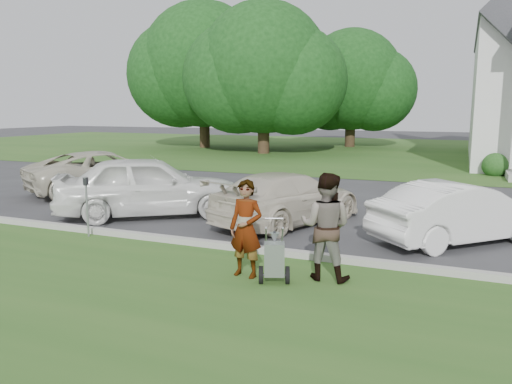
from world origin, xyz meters
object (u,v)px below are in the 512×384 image
Objects in this scene: car_d at (460,212)px; person_left at (246,229)px; tree_left at (263,74)px; car_c at (288,198)px; parking_meter_near at (87,199)px; tree_far at (203,71)px; car_a at (106,172)px; striping_cart at (274,260)px; person_right at (326,227)px; tree_back at (351,85)px; car_b at (149,186)px.

person_left is at bearing 94.02° from car_d.
tree_left is 2.33× the size of car_c.
person_left is 4.58m from parking_meter_near.
tree_left is 6.73m from tree_far.
car_c is at bearing 40.80° from car_d.
person_left is (8.81, -22.83, -4.26)m from tree_left.
striping_cart is at bearing 173.28° from car_a.
person_right is 5.79m from parking_meter_near.
person_left is at bearing -60.18° from tree_far.
tree_far is at bearing -153.44° from tree_back.
person_left reaches higher than parking_meter_near.
tree_far is 2.55× the size of car_c.
tree_back is at bearing -28.01° from car_d.
tree_far is 27.23m from parking_meter_near.
car_d is at bearing 34.09° from striping_cart.
parking_meter_near reaches higher than car_c.
tree_back reaches higher than car_b.
person_left is (-0.58, 0.14, 0.44)m from striping_cart.
person_left reaches higher than car_c.
striping_cart is 0.24× the size of car_c.
tree_left is at bearing -66.30° from person_right.
person_right is at bearing 177.73° from car_a.
person_left is (4.81, -30.83, -3.88)m from tree_back.
car_c is at bearing 85.15° from striping_cart.
tree_far is 21.25m from car_a.
car_a is at bearing 122.60° from striping_cart.
car_a is at bearing -32.50° from person_right.
car_c is (7.45, -2.08, -0.07)m from car_a.
person_right is 6.61m from car_b.
tree_back is at bearing 104.31° from person_left.
car_c is at bearing -56.85° from tree_far.
car_d is at bearing -57.21° from tree_left.
tree_left is 2.02× the size of car_a.
car_a is at bearing 5.02° from car_c.
tree_far is at bearing -10.20° from car_b.
tree_far is 10.58× the size of striping_cart.
parking_meter_near is at bearing 64.61° from car_d.
car_b is (-4.48, 3.61, -0.01)m from person_left.
person_left is at bearing 16.55° from person_right.
tree_back is 31.45m from person_left.
car_b is at bearing 29.51° from car_c.
car_b is (-5.78, 3.21, -0.08)m from person_right.
parking_meter_near is (-5.02, 1.25, 0.47)m from striping_cart.
person_right is at bearing 104.17° from car_d.
person_right is (6.11, -30.43, -3.81)m from tree_back.
car_c is at bearing -81.19° from tree_back.
tree_far is 2.21× the size of car_a.
tree_left is 22.55m from parking_meter_near.
tree_back is at bearing 26.56° from tree_far.
person_right is 1.32× the size of parking_meter_near.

